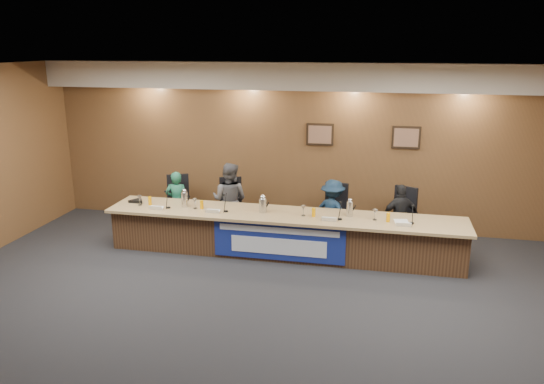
{
  "coord_description": "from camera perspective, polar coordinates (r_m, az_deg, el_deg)",
  "views": [
    {
      "loc": [
        1.62,
        -6.02,
        3.53
      ],
      "look_at": [
        -0.25,
        2.65,
        1.03
      ],
      "focal_mm": 35.0,
      "sensor_mm": 36.0,
      "label": 1
    }
  ],
  "objects": [
    {
      "name": "soffit",
      "position": [
        9.92,
        2.84,
        12.35
      ],
      "size": [
        10.0,
        0.5,
        0.5
      ],
      "primitive_type": "cube",
      "color": "beige",
      "rests_on": "wall_back"
    },
    {
      "name": "carafe_left",
      "position": [
        9.43,
        -9.37,
        -0.81
      ],
      "size": [
        0.12,
        0.12,
        0.26
      ],
      "primitive_type": "cylinder",
      "color": "silver",
      "rests_on": "dais_top"
    },
    {
      "name": "water_glass_b",
      "position": [
        9.31,
        -8.28,
        -1.25
      ],
      "size": [
        0.08,
        0.08,
        0.18
      ],
      "primitive_type": "cylinder",
      "color": "silver",
      "rests_on": "dais_top"
    },
    {
      "name": "juice_glass_a",
      "position": [
        9.67,
        -12.99,
        -0.94
      ],
      "size": [
        0.06,
        0.06,
        0.15
      ],
      "primitive_type": "cylinder",
      "color": "#F8A100",
      "rests_on": "dais_top"
    },
    {
      "name": "office_chair_c",
      "position": [
        9.71,
        6.56,
        -2.69
      ],
      "size": [
        0.55,
        0.55,
        0.08
      ],
      "primitive_type": "cube",
      "rotation": [
        0.0,
        0.0,
        -0.16
      ],
      "color": "black",
      "rests_on": "floor"
    },
    {
      "name": "water_glass_a",
      "position": [
        9.69,
        -14.04,
        -0.89
      ],
      "size": [
        0.08,
        0.08,
        0.18
      ],
      "primitive_type": "cylinder",
      "color": "silver",
      "rests_on": "dais_top"
    },
    {
      "name": "speakerphone",
      "position": [
        9.91,
        -14.3,
        -0.93
      ],
      "size": [
        0.32,
        0.32,
        0.05
      ],
      "primitive_type": "cylinder",
      "color": "black",
      "rests_on": "dais_top"
    },
    {
      "name": "panelist_c",
      "position": [
        9.58,
        6.53,
        -2.19
      ],
      "size": [
        0.89,
        0.73,
        1.2
      ],
      "primitive_type": "imported",
      "rotation": [
        0.0,
        0.0,
        2.71
      ],
      "color": "#11253B",
      "rests_on": "floor"
    },
    {
      "name": "banner_text_lower",
      "position": [
        8.78,
        0.69,
        -5.88
      ],
      "size": [
        1.6,
        0.01,
        0.28
      ],
      "primitive_type": "cube",
      "color": "silver",
      "rests_on": "banner"
    },
    {
      "name": "microphone_b",
      "position": [
        9.1,
        -4.97,
        -2.07
      ],
      "size": [
        0.07,
        0.07,
        0.02
      ],
      "primitive_type": "cylinder",
      "color": "black",
      "rests_on": "dais_top"
    },
    {
      "name": "office_chair_d",
      "position": [
        9.68,
        13.57,
        -3.11
      ],
      "size": [
        0.63,
        0.63,
        0.08
      ],
      "primitive_type": "cube",
      "rotation": [
        0.0,
        0.0,
        -0.4
      ],
      "color": "black",
      "rests_on": "floor"
    },
    {
      "name": "floor",
      "position": [
        7.17,
        -2.56,
        -13.81
      ],
      "size": [
        10.0,
        10.0,
        0.0
      ],
      "primitive_type": "plane",
      "color": "black",
      "rests_on": "ground"
    },
    {
      "name": "dais_top",
      "position": [
        8.98,
        1.18,
        -2.49
      ],
      "size": [
        6.1,
        0.95,
        0.05
      ],
      "primitive_type": "cube",
      "color": "#A28254",
      "rests_on": "dais_body"
    },
    {
      "name": "banner",
      "position": [
        8.76,
        0.71,
        -5.36
      ],
      "size": [
        2.2,
        0.02,
        0.65
      ],
      "primitive_type": "cube",
      "color": "navy",
      "rests_on": "dais_body"
    },
    {
      "name": "dais_body",
      "position": [
        9.15,
        1.22,
        -4.62
      ],
      "size": [
        6.0,
        0.8,
        0.7
      ],
      "primitive_type": "cube",
      "color": "#4A2E1B",
      "rests_on": "floor"
    },
    {
      "name": "juice_glass_b",
      "position": [
        9.28,
        -7.57,
        -1.37
      ],
      "size": [
        0.06,
        0.06,
        0.15
      ],
      "primitive_type": "cylinder",
      "color": "#F8A100",
      "rests_on": "dais_top"
    },
    {
      "name": "nameplate_c",
      "position": [
        8.61,
        6.13,
        -2.9
      ],
      "size": [
        0.24,
        0.08,
        0.1
      ],
      "primitive_type": "cube",
      "rotation": [
        0.31,
        0.0,
        0.0
      ],
      "color": "white",
      "rests_on": "dais_top"
    },
    {
      "name": "wall_back",
      "position": [
        10.34,
        2.96,
        4.94
      ],
      "size": [
        10.0,
        0.04,
        3.2
      ],
      "primitive_type": "cube",
      "color": "brown",
      "rests_on": "floor"
    },
    {
      "name": "microphone_a",
      "position": [
        9.44,
        -11.08,
        -1.65
      ],
      "size": [
        0.07,
        0.07,
        0.02
      ],
      "primitive_type": "cylinder",
      "color": "black",
      "rests_on": "dais_top"
    },
    {
      "name": "water_glass_d",
      "position": [
        8.78,
        11.02,
        -2.42
      ],
      "size": [
        0.08,
        0.08,
        0.18
      ],
      "primitive_type": "cylinder",
      "color": "silver",
      "rests_on": "dais_top"
    },
    {
      "name": "nameplate_a",
      "position": [
        9.37,
        -12.42,
        -1.63
      ],
      "size": [
        0.24,
        0.08,
        0.1
      ],
      "primitive_type": "cube",
      "rotation": [
        0.31,
        0.0,
        0.0
      ],
      "color": "white",
      "rests_on": "dais_top"
    },
    {
      "name": "microphone_c",
      "position": [
        8.73,
        7.32,
        -2.91
      ],
      "size": [
        0.07,
        0.07,
        0.02
      ],
      "primitive_type": "cylinder",
      "color": "black",
      "rests_on": "dais_top"
    },
    {
      "name": "panelist_a",
      "position": [
        10.27,
        -10.17,
        -1.09
      ],
      "size": [
        0.48,
        0.36,
        1.21
      ],
      "primitive_type": "imported",
      "rotation": [
        0.0,
        0.0,
        3.32
      ],
      "color": "#1D5E44",
      "rests_on": "floor"
    },
    {
      "name": "juice_glass_d",
      "position": [
        8.74,
        12.39,
        -2.69
      ],
      "size": [
        0.06,
        0.06,
        0.15
      ],
      "primitive_type": "cylinder",
      "color": "#F8A100",
      "rests_on": "dais_top"
    },
    {
      "name": "banner_text_upper",
      "position": [
        8.68,
        0.69,
        -4.16
      ],
      "size": [
        2.0,
        0.01,
        0.1
      ],
      "primitive_type": "cube",
      "color": "silver",
      "rests_on": "banner"
    },
    {
      "name": "ceiling",
      "position": [
        6.25,
        -2.93,
        12.66
      ],
      "size": [
        10.0,
        8.0,
        0.04
      ],
      "primitive_type": "cube",
      "color": "silver",
      "rests_on": "wall_back"
    },
    {
      "name": "nameplate_d",
      "position": [
        8.57,
        13.99,
        -3.38
      ],
      "size": [
        0.24,
        0.08,
        0.1
      ],
      "primitive_type": "cube",
      "rotation": [
        0.31,
        0.0,
        0.0
      ],
      "color": "white",
      "rests_on": "dais_top"
    },
    {
      "name": "wall_photo_right",
      "position": [
        10.14,
        14.23,
        5.71
      ],
      "size": [
        0.52,
        0.04,
        0.42
      ],
      "primitive_type": "cube",
      "color": "black",
      "rests_on": "wall_back"
    },
    {
      "name": "panelist_d",
      "position": [
        9.55,
        13.63,
        -2.66
      ],
      "size": [
        0.75,
        0.5,
        1.18
      ],
      "primitive_type": "imported",
      "rotation": [
        0.0,
        0.0,
        3.48
      ],
      "color": "black",
      "rests_on": "floor"
    },
    {
      "name": "office_chair_a",
      "position": [
        10.4,
        -9.93,
        -1.58
      ],
      "size": [
        0.64,
        0.64,
        0.08
      ],
      "primitive_type": "cube",
      "rotation": [
        0.0,
        0.0,
        0.43
      ],
      "color": "black",
      "rests_on": "floor"
    },
    {
      "name": "microphone_d",
      "position": [
        8.77,
        14.8,
        -3.25
      ],
      "size": [
        0.07,
        0.07,
        0.02
      ],
      "primitive_type": "cylinder",
      "color": "black",
      "rests_on": "dais_top"
    },
    {
      "name": "carafe_right",
      "position": [
        8.89,
        8.37,
        -1.82
      ],
      "size": [
        0.11,
        0.11,
        0.26
      ],
      "primitive_type": "cylinder",
      "color": "silver",
      "rests_on": "dais_top"
    },
    {
      "name": "office_chair_b",
      "position": [
        10.06,
        -4.39,
        -1.97
      ],
      "size": [
        0.61,
        0.61,
        0.08
      ],
      "primitive_type": "cube",
      "rotation": [
        0.0,
        0.0,
        0.33
      ],
      "color": "black",
      "rests_on": "floor"
    },
    {
      "name": "panelist_b",
      "position": [
        9.9,
        -4.58,
        -0.87
      ],
      "size": [
        0.75,
        0.62,
        1.42
      ],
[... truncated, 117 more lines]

